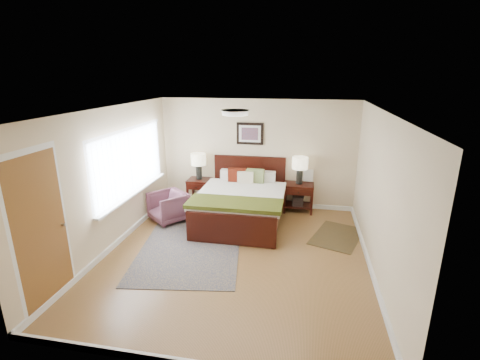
{
  "coord_description": "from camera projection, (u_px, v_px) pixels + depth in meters",
  "views": [
    {
      "loc": [
        1.08,
        -5.31,
        3.05
      ],
      "look_at": [
        -0.12,
        1.04,
        1.05
      ],
      "focal_mm": 26.0,
      "sensor_mm": 36.0,
      "label": 1
    }
  ],
  "objects": [
    {
      "name": "floor",
      "position": [
        236.0,
        255.0,
        6.08
      ],
      "size": [
        5.0,
        5.0,
        0.0
      ],
      "primitive_type": "plane",
      "color": "brown",
      "rests_on": "ground"
    },
    {
      "name": "back_wall",
      "position": [
        257.0,
        154.0,
        8.06
      ],
      "size": [
        4.5,
        0.04,
        2.5
      ],
      "primitive_type": "cube",
      "color": "beige",
      "rests_on": "ground"
    },
    {
      "name": "front_wall",
      "position": [
        184.0,
        267.0,
        3.36
      ],
      "size": [
        4.5,
        0.04,
        2.5
      ],
      "primitive_type": "cube",
      "color": "beige",
      "rests_on": "ground"
    },
    {
      "name": "left_wall",
      "position": [
        110.0,
        180.0,
        6.11
      ],
      "size": [
        0.04,
        5.0,
        2.5
      ],
      "primitive_type": "cube",
      "color": "beige",
      "rests_on": "ground"
    },
    {
      "name": "right_wall",
      "position": [
        379.0,
        196.0,
        5.31
      ],
      "size": [
        0.04,
        5.0,
        2.5
      ],
      "primitive_type": "cube",
      "color": "beige",
      "rests_on": "ground"
    },
    {
      "name": "ceiling",
      "position": [
        235.0,
        110.0,
        5.34
      ],
      "size": [
        4.5,
        5.0,
        0.02
      ],
      "primitive_type": "cube",
      "color": "white",
      "rests_on": "back_wall"
    },
    {
      "name": "window",
      "position": [
        132.0,
        163.0,
        6.72
      ],
      "size": [
        0.11,
        2.72,
        1.32
      ],
      "color": "silver",
      "rests_on": "left_wall"
    },
    {
      "name": "door",
      "position": [
        41.0,
        232.0,
        4.52
      ],
      "size": [
        0.06,
        1.0,
        2.18
      ],
      "color": "silver",
      "rests_on": "ground"
    },
    {
      "name": "ceil_fixture",
      "position": [
        235.0,
        112.0,
        5.35
      ],
      "size": [
        0.44,
        0.44,
        0.08
      ],
      "color": "white",
      "rests_on": "ceiling"
    },
    {
      "name": "bed",
      "position": [
        241.0,
        198.0,
        7.28
      ],
      "size": [
        1.8,
        2.19,
        1.18
      ],
      "color": "black",
      "rests_on": "ground"
    },
    {
      "name": "wall_art",
      "position": [
        250.0,
        134.0,
        7.92
      ],
      "size": [
        0.62,
        0.05,
        0.5
      ],
      "color": "black",
      "rests_on": "back_wall"
    },
    {
      "name": "nightstand_left",
      "position": [
        199.0,
        184.0,
        8.28
      ],
      "size": [
        0.53,
        0.48,
        0.63
      ],
      "color": "black",
      "rests_on": "ground"
    },
    {
      "name": "nightstand_right",
      "position": [
        298.0,
        195.0,
        7.9
      ],
      "size": [
        0.66,
        0.49,
        0.65
      ],
      "color": "black",
      "rests_on": "ground"
    },
    {
      "name": "lamp_left",
      "position": [
        199.0,
        161.0,
        8.14
      ],
      "size": [
        0.35,
        0.35,
        0.61
      ],
      "color": "black",
      "rests_on": "nightstand_left"
    },
    {
      "name": "lamp_right",
      "position": [
        300.0,
        165.0,
        7.71
      ],
      "size": [
        0.35,
        0.35,
        0.61
      ],
      "color": "black",
      "rests_on": "nightstand_right"
    },
    {
      "name": "armchair",
      "position": [
        168.0,
        207.0,
        7.39
      ],
      "size": [
        0.97,
        0.98,
        0.64
      ],
      "primitive_type": "imported",
      "rotation": [
        0.0,
        0.0,
        -0.7
      ],
      "color": "brown",
      "rests_on": "ground"
    },
    {
      "name": "rug_persian",
      "position": [
        190.0,
        249.0,
        6.27
      ],
      "size": [
        2.11,
        2.72,
        0.01
      ],
      "primitive_type": "cube",
      "rotation": [
        0.0,
        0.0,
        0.15
      ],
      "color": "#0C163C",
      "rests_on": "ground"
    },
    {
      "name": "rug_navy",
      "position": [
        337.0,
        236.0,
        6.76
      ],
      "size": [
        1.18,
        1.43,
        0.01
      ],
      "primitive_type": "cube",
      "rotation": [
        0.0,
        0.0,
        -0.34
      ],
      "color": "black",
      "rests_on": "ground"
    }
  ]
}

